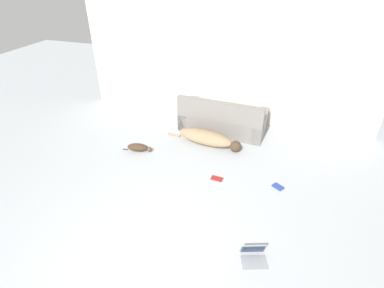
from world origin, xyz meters
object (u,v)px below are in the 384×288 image
couch (223,120)px  dog (208,138)px  book_red (217,179)px  laptop_open (253,254)px  book_blue (278,187)px  cat (139,147)px

couch → dog: (-0.16, -0.69, -0.11)m
dog → book_red: 1.20m
couch → laptop_open: 3.46m
dog → book_blue: (1.54, -0.98, -0.13)m
couch → book_red: bearing=103.9°
couch → dog: couch is taller
dog → cat: bearing=-143.3°
laptop_open → book_red: laptop_open is taller
laptop_open → book_blue: size_ratio=1.80×
book_red → cat: bearing=167.0°
book_red → laptop_open: bearing=-59.6°
book_blue → dog: bearing=147.5°
couch → book_blue: bearing=133.1°
cat → book_blue: bearing=-16.7°
cat → book_blue: 2.82m
couch → laptop_open: size_ratio=4.82×
dog → book_blue: bearing=-24.4°
cat → couch: bearing=33.3°
cat → laptop_open: bearing=-46.4°
couch → cat: (-1.42, -1.38, -0.18)m
dog → cat: size_ratio=2.78×
couch → cat: couch is taller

